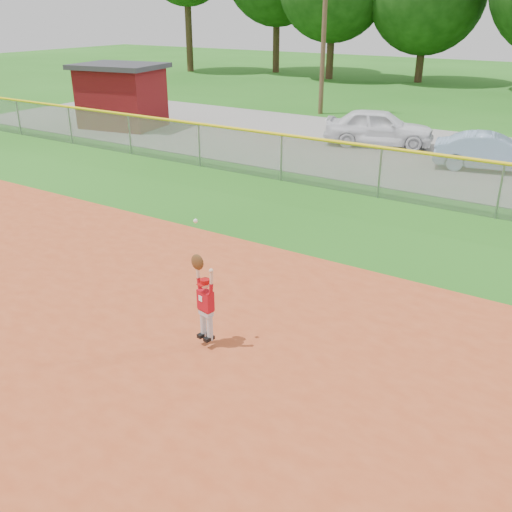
{
  "coord_description": "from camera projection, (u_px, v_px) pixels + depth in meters",
  "views": [
    {
      "loc": [
        5.74,
        -5.57,
        5.22
      ],
      "look_at": [
        0.66,
        2.31,
        1.1
      ],
      "focal_mm": 40.0,
      "sensor_mm": 36.0,
      "label": 1
    }
  ],
  "objects": [
    {
      "name": "parking_strip",
      "position": [
        437.0,
        156.0,
        21.53
      ],
      "size": [
        44.0,
        10.0,
        0.03
      ],
      "primitive_type": "cube",
      "color": "slate",
      "rests_on": "ground"
    },
    {
      "name": "outfield_fence",
      "position": [
        380.0,
        169.0,
        16.57
      ],
      "size": [
        40.06,
        0.1,
        1.55
      ],
      "color": "gray",
      "rests_on": "ground"
    },
    {
      "name": "ground",
      "position": [
        145.0,
        357.0,
        9.23
      ],
      "size": [
        120.0,
        120.0,
        0.0
      ],
      "primitive_type": "plane",
      "color": "#216316",
      "rests_on": "ground"
    },
    {
      "name": "car_blue",
      "position": [
        491.0,
        152.0,
        19.44
      ],
      "size": [
        3.95,
        2.11,
        1.24
      ],
      "primitive_type": "imported",
      "rotation": [
        0.0,
        0.0,
        1.8
      ],
      "color": "#7F9DBD",
      "rests_on": "parking_strip"
    },
    {
      "name": "ballplayer",
      "position": [
        204.0,
        299.0,
        9.18
      ],
      "size": [
        0.49,
        0.25,
        2.06
      ],
      "color": "silver",
      "rests_on": "ground"
    },
    {
      "name": "utility_shed",
      "position": [
        121.0,
        95.0,
        26.15
      ],
      "size": [
        4.26,
        3.58,
        2.85
      ],
      "color": "#580C0E",
      "rests_on": "ground"
    },
    {
      "name": "car_white_a",
      "position": [
        379.0,
        127.0,
        22.84
      ],
      "size": [
        4.63,
        3.02,
        1.47
      ],
      "primitive_type": "imported",
      "rotation": [
        0.0,
        0.0,
        1.9
      ],
      "color": "white",
      "rests_on": "parking_strip"
    }
  ]
}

